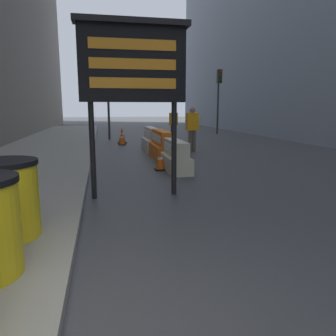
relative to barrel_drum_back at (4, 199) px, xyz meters
The scene contains 12 objects.
barrel_drum_back is the anchor object (origin of this frame).
message_board 3.23m from the barrel_drum_back, 48.14° to the left, with size 2.04×0.36×3.20m.
jersey_barrier_cream 5.36m from the barrel_drum_back, 54.52° to the left, with size 0.56×1.71×0.83m.
jersey_barrier_orange_near 7.23m from the barrel_drum_back, 64.49° to the left, with size 0.56×2.02×0.94m.
jersey_barrier_white 9.36m from the barrel_drum_back, 70.59° to the left, with size 0.55×2.03×0.91m.
traffic_cone_near 11.14m from the barrel_drum_back, 79.21° to the left, with size 0.34×0.34×0.61m.
traffic_cone_mid 5.30m from the barrel_drum_back, 58.99° to the left, with size 0.31×0.31×0.56m.
traffic_cone_far 11.94m from the barrel_drum_back, 79.70° to the left, with size 0.43×0.43×0.77m.
traffic_light_near_curb 13.89m from the barrel_drum_back, 83.39° to the left, with size 0.28×0.44×3.92m.
traffic_light_far_side 18.65m from the barrel_drum_back, 62.14° to the left, with size 0.28×0.45×4.06m.
pedestrian_worker 9.26m from the barrel_drum_back, 60.27° to the left, with size 0.46×0.29×1.71m.
pedestrian_passerby 13.28m from the barrel_drum_back, 68.80° to the left, with size 0.49×0.49×1.64m.
Camera 1 is at (0.36, -1.85, 1.68)m, focal length 35.00 mm.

